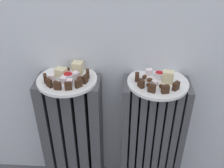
% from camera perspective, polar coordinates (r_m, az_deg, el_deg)
% --- Properties ---
extents(radiator_left, '(0.28, 0.14, 0.63)m').
position_cam_1_polar(radiator_left, '(1.26, -8.54, -11.82)').
color(radiator_left, '#47474C').
rests_on(radiator_left, ground_plane).
extents(radiator_right, '(0.28, 0.14, 0.63)m').
position_cam_1_polar(radiator_right, '(1.25, 8.67, -12.53)').
color(radiator_right, '#47474C').
rests_on(radiator_right, ground_plane).
extents(plate_left, '(0.25, 0.25, 0.01)m').
position_cam_1_polar(plate_left, '(1.06, -9.95, 0.96)').
color(plate_left, white).
rests_on(plate_left, radiator_left).
extents(plate_right, '(0.25, 0.25, 0.01)m').
position_cam_1_polar(plate_right, '(1.04, 10.13, 0.32)').
color(plate_right, white).
rests_on(plate_right, radiator_right).
extents(dark_cake_slice_left_0, '(0.02, 0.03, 0.03)m').
position_cam_1_polar(dark_cake_slice_left_0, '(1.05, -14.63, 1.22)').
color(dark_cake_slice_left_0, '#382114').
rests_on(dark_cake_slice_left_0, plate_left).
extents(dark_cake_slice_left_1, '(0.03, 0.03, 0.03)m').
position_cam_1_polar(dark_cake_slice_left_1, '(1.01, -13.84, 0.21)').
color(dark_cake_slice_left_1, '#382114').
rests_on(dark_cake_slice_left_1, plate_left).
extents(dark_cake_slice_left_2, '(0.03, 0.02, 0.03)m').
position_cam_1_polar(dark_cake_slice_left_2, '(0.99, -12.06, -0.41)').
color(dark_cake_slice_left_2, '#382114').
rests_on(dark_cake_slice_left_2, plate_left).
extents(dark_cake_slice_left_3, '(0.03, 0.02, 0.03)m').
position_cam_1_polar(dark_cake_slice_left_3, '(0.98, -9.72, -0.45)').
color(dark_cake_slice_left_3, '#382114').
rests_on(dark_cake_slice_left_3, plate_left).
extents(dark_cake_slice_left_4, '(0.03, 0.03, 0.03)m').
position_cam_1_polar(dark_cake_slice_left_4, '(0.99, -7.47, 0.12)').
color(dark_cake_slice_left_4, '#382114').
rests_on(dark_cake_slice_left_4, plate_left).
extents(dark_cake_slice_left_5, '(0.02, 0.03, 0.03)m').
position_cam_1_polar(dark_cake_slice_left_5, '(1.01, -5.92, 1.13)').
color(dark_cake_slice_left_5, '#382114').
rests_on(dark_cake_slice_left_5, plate_left).
extents(dark_cake_slice_left_6, '(0.02, 0.03, 0.03)m').
position_cam_1_polar(dark_cake_slice_left_6, '(1.05, -5.43, 2.29)').
color(dark_cake_slice_left_6, '#382114').
rests_on(dark_cake_slice_left_6, plate_left).
extents(marble_cake_slice_left_0, '(0.05, 0.05, 0.04)m').
position_cam_1_polar(marble_cake_slice_left_0, '(1.07, -11.27, 2.54)').
color(marble_cake_slice_left_0, beige).
rests_on(marble_cake_slice_left_0, plate_left).
extents(marble_cake_slice_left_1, '(0.05, 0.04, 0.05)m').
position_cam_1_polar(marble_cake_slice_left_1, '(1.08, -7.61, 3.67)').
color(marble_cake_slice_left_1, beige).
rests_on(marble_cake_slice_left_1, plate_left).
extents(turkish_delight_left_0, '(0.03, 0.03, 0.02)m').
position_cam_1_polar(turkish_delight_left_0, '(1.03, -10.74, 0.91)').
color(turkish_delight_left_0, white).
rests_on(turkish_delight_left_0, plate_left).
extents(turkish_delight_left_1, '(0.02, 0.02, 0.02)m').
position_cam_1_polar(turkish_delight_left_1, '(1.01, -9.42, 0.39)').
color(turkish_delight_left_1, white).
rests_on(turkish_delight_left_1, plate_left).
extents(turkish_delight_left_2, '(0.04, 0.04, 0.03)m').
position_cam_1_polar(turkish_delight_left_2, '(1.05, -8.10, 2.03)').
color(turkish_delight_left_2, white).
rests_on(turkish_delight_left_2, plate_left).
extents(turkish_delight_left_3, '(0.02, 0.02, 0.02)m').
position_cam_1_polar(turkish_delight_left_3, '(1.06, -13.35, 1.47)').
color(turkish_delight_left_3, white).
rests_on(turkish_delight_left_3, plate_left).
extents(medjool_date_left_0, '(0.03, 0.02, 0.02)m').
position_cam_1_polar(medjool_date_left_0, '(1.02, -12.37, 0.27)').
color(medjool_date_left_0, '#3D1E0F').
rests_on(medjool_date_left_0, plate_left).
extents(medjool_date_left_1, '(0.03, 0.03, 0.02)m').
position_cam_1_polar(medjool_date_left_1, '(1.04, -7.05, 1.28)').
color(medjool_date_left_1, '#3D1E0F').
rests_on(medjool_date_left_1, plate_left).
extents(medjool_date_left_2, '(0.03, 0.03, 0.02)m').
position_cam_1_polar(medjool_date_left_2, '(1.11, -9.92, 3.24)').
color(medjool_date_left_2, '#3D1E0F').
rests_on(medjool_date_left_2, plate_left).
extents(jam_bowl_left, '(0.04, 0.04, 0.03)m').
position_cam_1_polar(jam_bowl_left, '(1.05, -9.70, 1.72)').
color(jam_bowl_left, white).
rests_on(jam_bowl_left, plate_left).
extents(dark_cake_slice_right_0, '(0.02, 0.03, 0.03)m').
position_cam_1_polar(dark_cake_slice_right_0, '(1.03, 5.60, 1.56)').
color(dark_cake_slice_right_0, '#382114').
rests_on(dark_cake_slice_right_0, plate_right).
extents(dark_cake_slice_right_1, '(0.03, 0.03, 0.03)m').
position_cam_1_polar(dark_cake_slice_right_1, '(0.99, 6.48, 0.11)').
color(dark_cake_slice_right_1, '#382114').
rests_on(dark_cake_slice_right_1, plate_right).
extents(dark_cake_slice_right_2, '(0.03, 0.02, 0.03)m').
position_cam_1_polar(dark_cake_slice_right_2, '(0.96, 8.85, -0.95)').
color(dark_cake_slice_right_2, '#382114').
rests_on(dark_cake_slice_right_2, plate_right).
extents(dark_cake_slice_right_3, '(0.03, 0.02, 0.03)m').
position_cam_1_polar(dark_cake_slice_right_3, '(0.97, 11.78, -1.16)').
color(dark_cake_slice_right_3, '#382114').
rests_on(dark_cake_slice_right_3, plate_right).
extents(dark_cake_slice_right_4, '(0.03, 0.03, 0.03)m').
position_cam_1_polar(dark_cake_slice_right_4, '(0.99, 14.06, -0.44)').
color(dark_cake_slice_right_4, '#382114').
rests_on(dark_cake_slice_right_4, plate_right).
extents(marble_cake_slice_right_0, '(0.05, 0.04, 0.05)m').
position_cam_1_polar(marble_cake_slice_right_0, '(1.03, 12.33, 1.54)').
color(marble_cake_slice_right_0, beige).
rests_on(marble_cake_slice_right_0, plate_right).
extents(turkish_delight_right_0, '(0.03, 0.03, 0.02)m').
position_cam_1_polar(turkish_delight_right_0, '(1.01, 9.52, 0.20)').
color(turkish_delight_right_0, white).
rests_on(turkish_delight_right_0, plate_right).
extents(turkish_delight_right_1, '(0.03, 0.03, 0.03)m').
position_cam_1_polar(turkish_delight_right_1, '(1.07, 8.25, 2.68)').
color(turkish_delight_right_1, white).
rests_on(turkish_delight_right_1, plate_right).
extents(medjool_date_right_0, '(0.03, 0.03, 0.02)m').
position_cam_1_polar(medjool_date_right_0, '(0.99, 11.11, -0.59)').
color(medjool_date_right_0, '#3D1E0F').
rests_on(medjool_date_right_0, plate_right).
extents(medjool_date_right_1, '(0.03, 0.03, 0.02)m').
position_cam_1_polar(medjool_date_right_1, '(1.04, 7.24, 1.57)').
color(medjool_date_right_1, '#3D1E0F').
rests_on(medjool_date_right_1, plate_right).
extents(medjool_date_right_2, '(0.03, 0.03, 0.01)m').
position_cam_1_polar(medjool_date_right_2, '(1.03, 8.36, 0.94)').
color(medjool_date_right_2, '#3D1E0F').
rests_on(medjool_date_right_2, plate_right).
extents(medjool_date_right_3, '(0.03, 0.03, 0.02)m').
position_cam_1_polar(medjool_date_right_3, '(1.00, 8.25, -0.21)').
color(medjool_date_right_3, '#3D1E0F').
rests_on(medjool_date_right_3, plate_right).
extents(jam_bowl_right, '(0.04, 0.04, 0.02)m').
position_cam_1_polar(jam_bowl_right, '(1.06, 10.42, 2.07)').
color(jam_bowl_right, white).
rests_on(jam_bowl_right, plate_right).
extents(fork, '(0.05, 0.10, 0.00)m').
position_cam_1_polar(fork, '(1.03, -11.97, 0.26)').
color(fork, '#B7B7BC').
rests_on(fork, plate_left).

